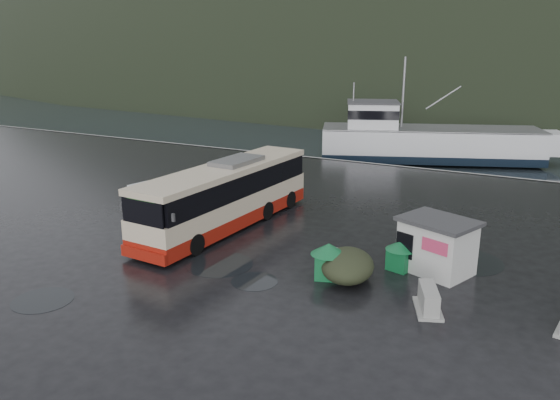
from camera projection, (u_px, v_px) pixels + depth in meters
The scene contains 13 objects.
ground at pixel (272, 246), 26.02m from camera, with size 160.00×160.00×0.00m, color black.
harbor_water at pixel (507, 87), 119.96m from camera, with size 300.00×180.00×0.02m, color black.
quay_edge at pixel (391, 165), 43.10m from camera, with size 160.00×0.60×1.50m, color #999993.
coach_bus at pixel (227, 226), 28.89m from camera, with size 3.08×12.33×3.49m, color beige, non-canonical shape.
white_van at pixel (181, 222), 29.61m from camera, with size 2.01×5.82×2.43m, color silver, non-canonical shape.
waste_bin_left at pixel (400, 269), 23.38m from camera, with size 0.95×0.95×1.32m, color #116131, non-canonical shape.
waste_bin_right at pixel (328, 277), 22.59m from camera, with size 1.07×1.07×1.49m, color #116131, non-canonical shape.
dome_tent at pixel (347, 279), 22.43m from camera, with size 2.17×3.03×1.19m, color #292F1C, non-canonical shape.
ticket_kiosk at pixel (435, 271), 23.17m from camera, with size 2.98×2.26×2.33m, color silver, non-canonical shape.
jersey_barrier_a at pixel (330, 267), 23.59m from camera, with size 0.70×1.41×0.70m, color #999993, non-canonical shape.
jersey_barrier_b at pixel (428, 310), 19.79m from camera, with size 0.89×1.77×0.89m, color #999993, non-canonical shape.
fishing_trawler at pixel (429, 146), 51.04m from camera, with size 23.47×5.17×9.39m, color silver, non-canonical shape.
puddles at pixel (294, 271), 23.20m from camera, with size 16.34×14.05×0.01m.
Camera 1 is at (11.50, -21.50, 9.35)m, focal length 35.00 mm.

